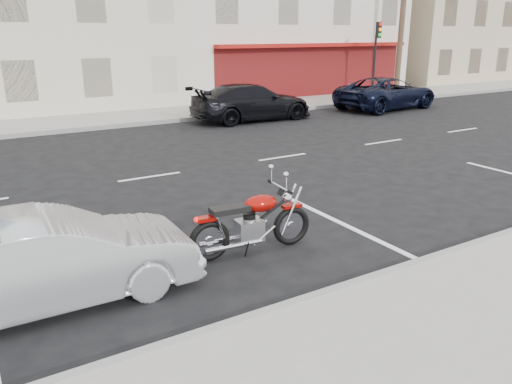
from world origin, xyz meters
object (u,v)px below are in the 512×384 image
fire_hydrant (350,90)px  motorcycle (293,217)px  traffic_light (376,50)px  car_far (252,102)px  utility_pole (403,7)px  suv_far (387,93)px  sedan_silver (53,260)px

fire_hydrant → motorcycle: motorcycle is taller
traffic_light → car_far: size_ratio=0.75×
utility_pole → car_far: bearing=-166.2°
traffic_light → suv_far: size_ratio=0.72×
motorcycle → car_far: size_ratio=0.42×
sedan_silver → car_far: car_far is taller
sedan_silver → car_far: bearing=-39.7°
fire_hydrant → motorcycle: 19.14m
traffic_light → motorcycle: traffic_light is taller
fire_hydrant → car_far: bearing=-160.9°
utility_pole → motorcycle: 22.20m
traffic_light → fire_hydrant: (-1.50, 0.17, -2.03)m
fire_hydrant → car_far: 7.97m
motorcycle → suv_far: (12.81, 10.58, 0.24)m
fire_hydrant → suv_far: suv_far is taller
utility_pole → traffic_light: (-2.00, -0.27, -2.18)m
utility_pole → sedan_silver: (-20.62, -13.78, -4.12)m
car_far → traffic_light: bearing=-74.0°
utility_pole → suv_far: bearing=-141.2°
motorcycle → sedan_silver: bearing=-175.3°
traffic_light → car_far: traffic_light is taller
utility_pole → motorcycle: (-16.84, -13.83, -4.25)m
sedan_silver → suv_far: 19.65m
fire_hydrant → car_far: (-7.53, -2.61, 0.21)m
fire_hydrant → sedan_silver: sedan_silver is taller
fire_hydrant → motorcycle: size_ratio=0.34×
fire_hydrant → suv_far: (-0.53, -3.14, 0.20)m
motorcycle → traffic_light: bearing=47.8°
traffic_light → sedan_silver: (-18.62, -13.51, -1.94)m
motorcycle → sedan_silver: sedan_silver is taller
sedan_silver → traffic_light: bearing=-52.9°
fire_hydrant → car_far: car_far is taller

